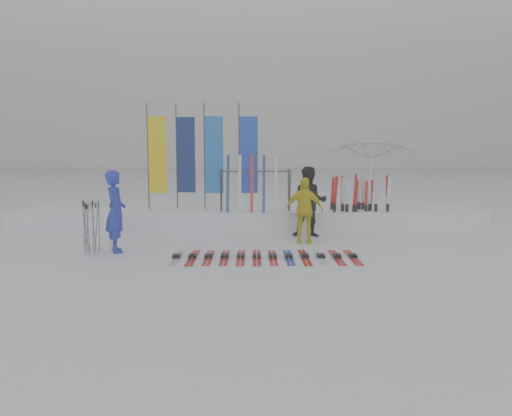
{
  "coord_description": "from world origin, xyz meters",
  "views": [
    {
      "loc": [
        0.11,
        -10.43,
        2.4
      ],
      "look_at": [
        0.2,
        1.6,
        1.0
      ],
      "focal_mm": 35.0,
      "sensor_mm": 36.0,
      "label": 1
    }
  ],
  "objects_px": {
    "person_blue": "(116,211)",
    "ski_row": "(264,256)",
    "person_black": "(310,202)",
    "person_yellow": "(304,210)",
    "tent_canopy": "(370,181)",
    "ski_rack": "(255,185)"
  },
  "relations": [
    {
      "from": "person_black",
      "to": "person_yellow",
      "type": "distance_m",
      "value": 0.91
    },
    {
      "from": "tent_canopy",
      "to": "person_blue",
      "type": "bearing_deg",
      "value": -147.92
    },
    {
      "from": "person_black",
      "to": "ski_row",
      "type": "xyz_separation_m",
      "value": [
        -1.32,
        -2.75,
        -0.94
      ]
    },
    {
      "from": "person_yellow",
      "to": "ski_rack",
      "type": "distance_m",
      "value": 2.25
    },
    {
      "from": "person_blue",
      "to": "tent_canopy",
      "type": "height_order",
      "value": "tent_canopy"
    },
    {
      "from": "person_yellow",
      "to": "tent_canopy",
      "type": "distance_m",
      "value": 4.08
    },
    {
      "from": "person_yellow",
      "to": "ski_row",
      "type": "bearing_deg",
      "value": -117.0
    },
    {
      "from": "tent_canopy",
      "to": "person_black",
      "type": "bearing_deg",
      "value": -133.48
    },
    {
      "from": "ski_row",
      "to": "ski_rack",
      "type": "height_order",
      "value": "ski_rack"
    },
    {
      "from": "person_black",
      "to": "person_yellow",
      "type": "bearing_deg",
      "value": -99.57
    },
    {
      "from": "person_black",
      "to": "ski_rack",
      "type": "distance_m",
      "value": 1.81
    },
    {
      "from": "person_blue",
      "to": "tent_canopy",
      "type": "relative_size",
      "value": 0.62
    },
    {
      "from": "person_yellow",
      "to": "ski_rack",
      "type": "height_order",
      "value": "ski_rack"
    },
    {
      "from": "tent_canopy",
      "to": "ski_row",
      "type": "relative_size",
      "value": 0.76
    },
    {
      "from": "person_yellow",
      "to": "person_black",
      "type": "bearing_deg",
      "value": 76.43
    },
    {
      "from": "person_yellow",
      "to": "person_blue",
      "type": "bearing_deg",
      "value": -162.65
    },
    {
      "from": "person_blue",
      "to": "ski_row",
      "type": "relative_size",
      "value": 0.47
    },
    {
      "from": "person_black",
      "to": "ski_rack",
      "type": "bearing_deg",
      "value": 154.84
    },
    {
      "from": "person_blue",
      "to": "person_black",
      "type": "height_order",
      "value": "person_black"
    },
    {
      "from": "person_black",
      "to": "ski_row",
      "type": "height_order",
      "value": "person_black"
    },
    {
      "from": "ski_rack",
      "to": "person_black",
      "type": "bearing_deg",
      "value": -31.76
    },
    {
      "from": "person_blue",
      "to": "ski_rack",
      "type": "height_order",
      "value": "person_blue"
    }
  ]
}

